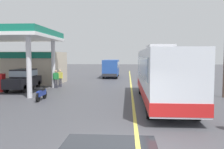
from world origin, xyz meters
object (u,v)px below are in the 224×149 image
at_px(car_at_pump, 24,78).
at_px(pedestrian_near_pump, 60,77).
at_px(motorcycle_parked_forecourt, 42,94).
at_px(pedestrian_by_shop, 56,78).
at_px(minibus_opposing_lane, 111,67).
at_px(coach_bus_main, 162,76).

distance_m(car_at_pump, pedestrian_near_pump, 3.46).
distance_m(motorcycle_parked_forecourt, pedestrian_by_shop, 6.12).
height_order(pedestrian_near_pump, pedestrian_by_shop, same).
distance_m(car_at_pump, pedestrian_by_shop, 2.82).
bearing_deg(minibus_opposing_lane, car_at_pump, -117.63).
xyz_separation_m(car_at_pump, pedestrian_by_shop, (2.45, 1.40, -0.08)).
height_order(coach_bus_main, motorcycle_parked_forecourt, coach_bus_main).
relative_size(minibus_opposing_lane, pedestrian_near_pump, 3.69).
distance_m(motorcycle_parked_forecourt, pedestrian_near_pump, 7.03).
relative_size(motorcycle_parked_forecourt, pedestrian_near_pump, 1.08).
xyz_separation_m(minibus_opposing_lane, pedestrian_near_pump, (-4.22, -10.62, -0.54)).
bearing_deg(pedestrian_by_shop, motorcycle_parked_forecourt, -81.51).
height_order(minibus_opposing_lane, pedestrian_by_shop, minibus_opposing_lane).
bearing_deg(motorcycle_parked_forecourt, minibus_opposing_lane, 78.97).
bearing_deg(pedestrian_by_shop, minibus_opposing_lane, 69.46).
xyz_separation_m(car_at_pump, minibus_opposing_lane, (6.78, 12.95, 0.46)).
xyz_separation_m(coach_bus_main, motorcycle_parked_forecourt, (-7.89, 0.25, -1.28)).
height_order(motorcycle_parked_forecourt, pedestrian_by_shop, pedestrian_by_shop).
bearing_deg(pedestrian_near_pump, motorcycle_parked_forecourt, -83.51).
height_order(minibus_opposing_lane, motorcycle_parked_forecourt, minibus_opposing_lane).
distance_m(coach_bus_main, car_at_pump, 12.28).
xyz_separation_m(coach_bus_main, pedestrian_near_pump, (-8.68, 7.22, -0.79)).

